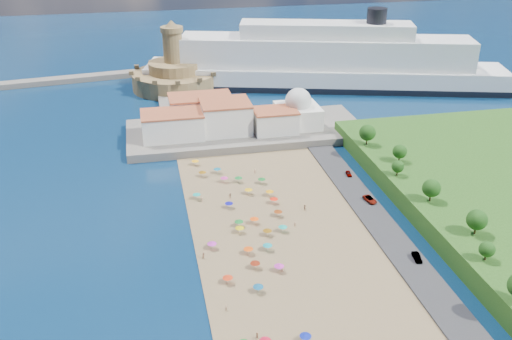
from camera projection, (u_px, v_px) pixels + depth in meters
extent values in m
plane|color=#071938|center=(260.00, 237.00, 153.75)|extent=(700.00, 700.00, 0.00)
cube|color=#59544C|center=(246.00, 131.00, 219.39)|extent=(90.00, 36.00, 3.00)
cube|color=#59544C|center=(181.00, 106.00, 246.37)|extent=(18.00, 70.00, 2.40)
cube|color=silver|center=(173.00, 126.00, 208.11)|extent=(22.00, 14.00, 9.00)
cube|color=silver|center=(226.00, 117.00, 213.13)|extent=(18.00, 16.00, 11.00)
cube|color=silver|center=(275.00, 121.00, 213.56)|extent=(16.00, 12.00, 8.00)
cube|color=silver|center=(201.00, 110.00, 222.46)|extent=(24.00, 14.00, 10.00)
cube|color=silver|center=(298.00, 116.00, 218.93)|extent=(16.00, 16.00, 8.00)
sphere|color=silver|center=(298.00, 101.00, 216.34)|extent=(10.00, 10.00, 10.00)
cylinder|color=silver|center=(299.00, 91.00, 214.70)|extent=(1.20, 1.20, 1.60)
cylinder|color=#95794A|center=(175.00, 80.00, 271.64)|extent=(40.00, 40.00, 8.00)
cylinder|color=#95794A|center=(174.00, 67.00, 268.83)|extent=(24.00, 24.00, 5.00)
cylinder|color=#95794A|center=(173.00, 47.00, 264.73)|extent=(9.00, 9.00, 14.00)
cylinder|color=#95794A|center=(172.00, 29.00, 261.18)|extent=(10.40, 10.40, 2.40)
cone|color=#95794A|center=(171.00, 23.00, 260.02)|extent=(6.00, 6.00, 3.00)
cube|color=black|center=(323.00, 84.00, 275.46)|extent=(171.88, 70.12, 2.76)
cube|color=white|center=(324.00, 76.00, 273.85)|extent=(170.81, 69.47, 10.22)
cube|color=white|center=(325.00, 52.00, 268.69)|extent=(136.77, 56.01, 13.63)
cube|color=white|center=(326.00, 30.00, 264.28)|extent=(80.84, 36.51, 6.81)
cylinder|color=black|center=(377.00, 16.00, 260.02)|extent=(9.08, 9.08, 6.81)
cylinder|color=gray|center=(262.00, 181.00, 181.43)|extent=(0.07, 0.07, 2.00)
cone|color=#126523|center=(262.00, 178.00, 181.04)|extent=(2.50, 2.50, 0.60)
cylinder|color=gray|center=(248.00, 251.00, 145.51)|extent=(0.07, 0.07, 2.00)
cone|color=#F14D0A|center=(248.00, 248.00, 145.13)|extent=(2.50, 2.50, 0.60)
cylinder|color=gray|center=(195.00, 163.00, 193.87)|extent=(0.07, 0.07, 2.00)
cone|color=#FFA90B|center=(195.00, 160.00, 193.49)|extent=(2.50, 2.50, 0.60)
cylinder|color=gray|center=(239.00, 180.00, 182.26)|extent=(0.07, 0.07, 2.00)
cone|color=#14722B|center=(238.00, 177.00, 181.87)|extent=(2.50, 2.50, 0.60)
cone|color=red|center=(265.00, 340.00, 115.06)|extent=(2.50, 2.50, 0.60)
cylinder|color=gray|center=(202.00, 174.00, 185.97)|extent=(0.07, 0.07, 2.00)
cone|color=#784E0A|center=(202.00, 172.00, 185.59)|extent=(2.50, 2.50, 0.60)
cylinder|color=gray|center=(217.00, 171.00, 188.16)|extent=(0.07, 0.07, 2.00)
cone|color=#0D6080|center=(217.00, 168.00, 187.77)|extent=(2.50, 2.50, 0.60)
cylinder|color=gray|center=(228.00, 280.00, 134.52)|extent=(0.07, 0.07, 2.00)
cone|color=red|center=(228.00, 277.00, 134.13)|extent=(2.50, 2.50, 0.60)
cylinder|color=gray|center=(240.00, 230.00, 154.72)|extent=(0.07, 0.07, 2.00)
cone|color=#C7B20A|center=(240.00, 227.00, 154.33)|extent=(2.50, 2.50, 0.60)
cylinder|color=gray|center=(305.00, 338.00, 116.69)|extent=(0.07, 0.07, 2.00)
cone|color=#0C1DA0|center=(306.00, 335.00, 116.30)|extent=(2.50, 2.50, 0.60)
cylinder|color=gray|center=(254.00, 221.00, 159.07)|extent=(0.07, 0.07, 2.00)
cone|color=#FF4F0B|center=(254.00, 218.00, 158.68)|extent=(2.50, 2.50, 0.60)
cylinder|color=gray|center=(255.00, 265.00, 139.85)|extent=(0.07, 0.07, 2.00)
cone|color=maroon|center=(255.00, 262.00, 139.47)|extent=(2.50, 2.50, 0.60)
cylinder|color=gray|center=(249.00, 192.00, 174.91)|extent=(0.07, 0.07, 2.00)
cone|color=#E2A50C|center=(249.00, 189.00, 174.52)|extent=(2.50, 2.50, 0.60)
cylinder|color=gray|center=(283.00, 229.00, 155.21)|extent=(0.07, 0.07, 2.00)
cone|color=#109B8A|center=(283.00, 226.00, 154.82)|extent=(2.50, 2.50, 0.60)
cylinder|color=gray|center=(267.00, 247.00, 147.00)|extent=(0.07, 0.07, 2.00)
cone|color=teal|center=(267.00, 244.00, 146.61)|extent=(2.50, 2.50, 0.60)
cylinder|color=gray|center=(212.00, 246.00, 147.72)|extent=(0.07, 0.07, 2.00)
cone|color=#BE28B3|center=(212.00, 243.00, 147.33)|extent=(2.50, 2.50, 0.60)
cylinder|color=gray|center=(278.00, 213.00, 162.75)|extent=(0.07, 0.07, 2.00)
cone|color=maroon|center=(278.00, 211.00, 162.36)|extent=(2.50, 2.50, 0.60)
cylinder|color=gray|center=(258.00, 289.00, 131.41)|extent=(0.07, 0.07, 2.00)
cone|color=#0D527E|center=(258.00, 286.00, 131.02)|extent=(2.50, 2.50, 0.60)
cylinder|color=gray|center=(239.00, 223.00, 157.77)|extent=(0.07, 0.07, 2.00)
cone|color=#136D25|center=(239.00, 221.00, 157.38)|extent=(2.50, 2.50, 0.60)
cylinder|color=gray|center=(274.00, 201.00, 169.56)|extent=(0.07, 0.07, 2.00)
cone|color=red|center=(274.00, 198.00, 169.17)|extent=(2.50, 2.50, 0.60)
cylinder|color=gray|center=(270.00, 193.00, 173.85)|extent=(0.07, 0.07, 2.00)
cone|color=orange|center=(270.00, 191.00, 173.46)|extent=(2.50, 2.50, 0.60)
cylinder|color=gray|center=(229.00, 205.00, 167.15)|extent=(0.07, 0.07, 2.00)
cone|color=#0C0B92|center=(229.00, 202.00, 166.76)|extent=(2.50, 2.50, 0.60)
cylinder|color=gray|center=(267.00, 233.00, 153.47)|extent=(0.07, 0.07, 2.00)
cone|color=#794E0B|center=(267.00, 230.00, 153.08)|extent=(2.50, 2.50, 0.60)
cylinder|color=gray|center=(279.00, 268.00, 138.75)|extent=(0.07, 0.07, 2.00)
cone|color=#BF29A5|center=(279.00, 265.00, 138.36)|extent=(2.50, 2.50, 0.60)
cylinder|color=gray|center=(197.00, 196.00, 172.11)|extent=(0.07, 0.07, 2.00)
cone|color=#109588|center=(197.00, 194.00, 171.73)|extent=(2.50, 2.50, 0.60)
cylinder|color=gray|center=(224.00, 180.00, 182.18)|extent=(0.07, 0.07, 2.00)
cone|color=#CB2B8A|center=(224.00, 177.00, 181.79)|extent=(2.50, 2.50, 0.60)
imported|color=tan|center=(230.00, 196.00, 172.81)|extent=(1.05, 0.97, 1.75)
imported|color=tan|center=(282.00, 268.00, 139.07)|extent=(0.89, 0.89, 1.56)
imported|color=tan|center=(295.00, 224.00, 157.67)|extent=(0.71, 0.59, 1.65)
imported|color=tan|center=(202.00, 200.00, 170.40)|extent=(1.00, 1.28, 1.74)
imported|color=tan|center=(255.00, 171.00, 187.99)|extent=(1.24, 0.81, 1.79)
imported|color=tan|center=(305.00, 207.00, 166.19)|extent=(0.64, 1.68, 1.78)
imported|color=tan|center=(257.00, 335.00, 117.72)|extent=(1.02, 1.56, 1.61)
imported|color=tan|center=(226.00, 308.00, 125.66)|extent=(0.39, 0.59, 1.61)
imported|color=tan|center=(204.00, 256.00, 143.76)|extent=(1.11, 1.03, 1.83)
imported|color=gray|center=(417.00, 257.00, 142.77)|extent=(2.14, 4.56, 1.44)
imported|color=gray|center=(349.00, 174.00, 186.12)|extent=(1.90, 3.82, 1.25)
imported|color=gray|center=(370.00, 199.00, 170.07)|extent=(3.22, 5.55, 1.45)
cylinder|color=#382314|center=(486.00, 256.00, 133.22)|extent=(0.50, 0.50, 2.11)
sphere|color=#14380F|center=(487.00, 249.00, 132.40)|extent=(3.79, 3.79, 3.79)
cylinder|color=#382314|center=(475.00, 229.00, 143.43)|extent=(0.50, 0.50, 2.92)
sphere|color=#14380F|center=(477.00, 220.00, 142.29)|extent=(5.26, 5.26, 5.26)
cylinder|color=#382314|center=(430.00, 196.00, 159.08)|extent=(0.50, 0.50, 2.86)
sphere|color=#14380F|center=(432.00, 188.00, 157.97)|extent=(5.15, 5.15, 5.15)
cylinder|color=#382314|center=(397.00, 172.00, 173.95)|extent=(0.50, 0.50, 2.09)
sphere|color=#14380F|center=(398.00, 167.00, 173.14)|extent=(3.76, 3.76, 3.76)
cylinder|color=#382314|center=(399.00, 158.00, 182.87)|extent=(0.50, 0.50, 2.53)
sphere|color=#14380F|center=(400.00, 151.00, 181.89)|extent=(4.56, 4.56, 4.56)
cylinder|color=#382314|center=(367.00, 140.00, 195.47)|extent=(0.50, 0.50, 3.14)
sphere|color=#14380F|center=(368.00, 133.00, 194.25)|extent=(5.65, 5.65, 5.65)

